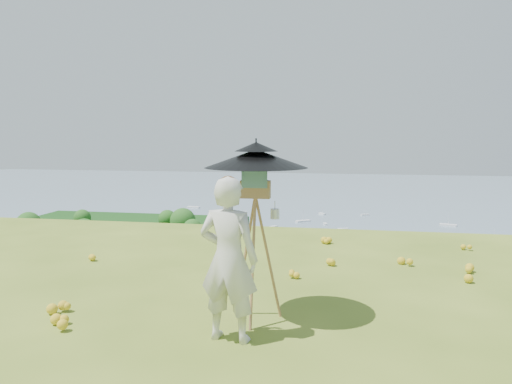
# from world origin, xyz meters

# --- Properties ---
(ground) EXTENTS (14.00, 14.00, 0.00)m
(ground) POSITION_xyz_m (0.00, 0.00, 0.00)
(ground) COLOR #597421
(ground) RESTS_ON ground
(shoreline_tier) EXTENTS (170.00, 28.00, 8.00)m
(shoreline_tier) POSITION_xyz_m (0.00, 75.00, -36.00)
(shoreline_tier) COLOR #675E52
(shoreline_tier) RESTS_ON bay_water
(bay_water) EXTENTS (700.00, 700.00, 0.00)m
(bay_water) POSITION_xyz_m (0.00, 240.00, -34.00)
(bay_water) COLOR #7089A0
(bay_water) RESTS_ON ground
(peninsula) EXTENTS (90.00, 60.00, 12.00)m
(peninsula) POSITION_xyz_m (-75.00, 155.00, -29.00)
(peninsula) COLOR #11380F
(peninsula) RESTS_ON bay_water
(slope_trees) EXTENTS (110.00, 50.00, 6.00)m
(slope_trees) POSITION_xyz_m (0.00, 35.00, -15.00)
(slope_trees) COLOR #1F5218
(slope_trees) RESTS_ON forest_slope
(harbor_town) EXTENTS (110.00, 22.00, 5.00)m
(harbor_town) POSITION_xyz_m (0.00, 75.00, -29.50)
(harbor_town) COLOR silver
(harbor_town) RESTS_ON shoreline_tier
(moored_boats) EXTENTS (140.00, 140.00, 0.70)m
(moored_boats) POSITION_xyz_m (-12.50, 161.00, -33.65)
(moored_boats) COLOR silver
(moored_boats) RESTS_ON bay_water
(wildflowers) EXTENTS (10.00, 10.50, 0.12)m
(wildflowers) POSITION_xyz_m (0.00, 0.25, 0.06)
(wildflowers) COLOR gold
(wildflowers) RESTS_ON ground
(painter) EXTENTS (0.66, 0.48, 1.67)m
(painter) POSITION_xyz_m (0.95, 0.72, 0.84)
(painter) COLOR beige
(painter) RESTS_ON ground
(field_easel) EXTENTS (0.65, 0.65, 1.72)m
(field_easel) POSITION_xyz_m (1.11, 1.31, 0.86)
(field_easel) COLOR #A36E44
(field_easel) RESTS_ON ground
(sun_umbrella) EXTENTS (1.24, 1.24, 0.62)m
(sun_umbrella) POSITION_xyz_m (1.11, 1.34, 1.73)
(sun_umbrella) COLOR black
(sun_umbrella) RESTS_ON field_easel
(painter_cap) EXTENTS (0.22, 0.25, 0.10)m
(painter_cap) POSITION_xyz_m (0.95, 0.72, 1.63)
(painter_cap) COLOR pink
(painter_cap) RESTS_ON painter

